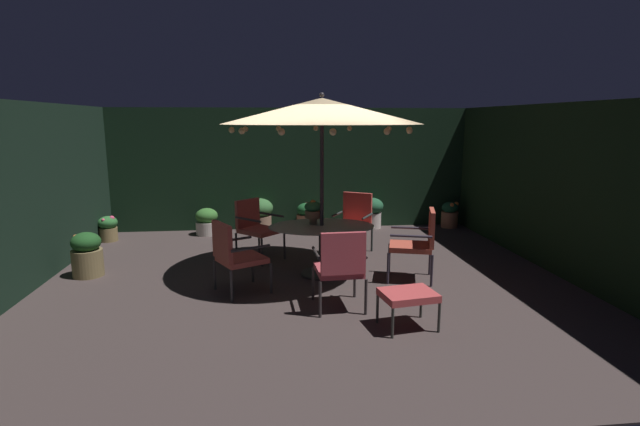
% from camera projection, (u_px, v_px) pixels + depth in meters
% --- Properties ---
extents(ground_plane, '(8.07, 7.43, 0.02)m').
position_uv_depth(ground_plane, '(306.00, 279.00, 7.09)').
color(ground_plane, '#403433').
extents(hedge_backdrop_rear, '(8.07, 0.30, 2.54)m').
position_uv_depth(hedge_backdrop_rear, '(292.00, 168.00, 10.32)').
color(hedge_backdrop_rear, black).
rests_on(hedge_backdrop_rear, ground_plane).
extents(hedge_backdrop_left, '(0.30, 7.43, 2.54)m').
position_uv_depth(hedge_backdrop_left, '(15.00, 198.00, 6.42)').
color(hedge_backdrop_left, black).
rests_on(hedge_backdrop_left, ground_plane).
extents(hedge_backdrop_right, '(0.30, 7.43, 2.54)m').
position_uv_depth(hedge_backdrop_right, '(562.00, 189.00, 7.28)').
color(hedge_backdrop_right, black).
rests_on(hedge_backdrop_right, ground_plane).
extents(patio_dining_table, '(1.58, 1.20, 0.76)m').
position_uv_depth(patio_dining_table, '(322.00, 236.00, 7.17)').
color(patio_dining_table, '#2E2A2B').
rests_on(patio_dining_table, ground_plane).
extents(patio_umbrella, '(2.87, 2.87, 2.67)m').
position_uv_depth(patio_umbrella, '(322.00, 111.00, 6.83)').
color(patio_umbrella, '#312D33').
rests_on(patio_umbrella, ground_plane).
extents(centerpiece_planter, '(0.26, 0.26, 0.37)m').
position_uv_depth(centerpiece_planter, '(313.00, 210.00, 7.18)').
color(centerpiece_planter, olive).
rests_on(centerpiece_planter, patio_dining_table).
extents(patio_chair_north, '(0.78, 0.77, 1.04)m').
position_uv_depth(patio_chair_north, '(354.00, 219.00, 8.43)').
color(patio_chair_north, '#2A3230').
rests_on(patio_chair_north, ground_plane).
extents(patio_chair_northeast, '(0.83, 0.83, 0.99)m').
position_uv_depth(patio_chair_northeast, '(256.00, 225.00, 8.03)').
color(patio_chair_northeast, '#2F2A2E').
rests_on(patio_chair_northeast, ground_plane).
extents(patio_chair_east, '(0.80, 0.79, 0.98)m').
position_uv_depth(patio_chair_east, '(235.00, 253.00, 6.40)').
color(patio_chair_east, '#323134').
rests_on(patio_chair_east, ground_plane).
extents(patio_chair_southeast, '(0.61, 0.65, 1.02)m').
position_uv_depth(patio_chair_southeast, '(340.00, 264.00, 5.81)').
color(patio_chair_southeast, '#322B2C').
rests_on(patio_chair_southeast, ground_plane).
extents(patio_chair_south, '(0.76, 0.71, 1.04)m').
position_uv_depth(patio_chair_south, '(418.00, 240.00, 6.93)').
color(patio_chair_south, '#302935').
rests_on(patio_chair_south, ground_plane).
extents(ottoman_footrest, '(0.65, 0.54, 0.42)m').
position_uv_depth(ottoman_footrest, '(408.00, 296.00, 5.35)').
color(ottoman_footrest, '#31322D').
rests_on(ottoman_footrest, ground_plane).
extents(potted_plant_front_corner, '(0.36, 0.36, 0.56)m').
position_uv_depth(potted_plant_front_corner, '(450.00, 214.00, 10.44)').
color(potted_plant_front_corner, '#AD6B4D').
rests_on(potted_plant_front_corner, ground_plane).
extents(potted_plant_back_right, '(0.40, 0.40, 0.57)m').
position_uv_depth(potted_plant_back_right, '(306.00, 216.00, 10.21)').
color(potted_plant_back_right, '#AB694C').
rests_on(potted_plant_back_right, ground_plane).
extents(potted_plant_left_near, '(0.50, 0.50, 0.65)m').
position_uv_depth(potted_plant_left_near, '(372.00, 211.00, 10.38)').
color(potted_plant_left_near, beige).
rests_on(potted_plant_left_near, ground_plane).
extents(potted_plant_left_far, '(0.58, 0.58, 0.69)m').
position_uv_depth(potted_plant_left_far, '(259.00, 214.00, 10.10)').
color(potted_plant_left_far, '#8D6C55').
rests_on(potted_plant_left_far, ground_plane).
extents(potted_plant_back_center, '(0.44, 0.44, 0.67)m').
position_uv_depth(potted_plant_back_center, '(87.00, 254.00, 7.15)').
color(potted_plant_back_center, olive).
rests_on(potted_plant_back_center, ground_plane).
extents(potted_plant_right_near, '(0.36, 0.36, 0.50)m').
position_uv_depth(potted_plant_right_near, '(108.00, 228.00, 9.25)').
color(potted_plant_right_near, olive).
rests_on(potted_plant_right_near, ground_plane).
extents(potted_plant_back_left, '(0.45, 0.45, 0.54)m').
position_uv_depth(potted_plant_back_left, '(207.00, 221.00, 9.78)').
color(potted_plant_back_left, beige).
rests_on(potted_plant_back_left, ground_plane).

